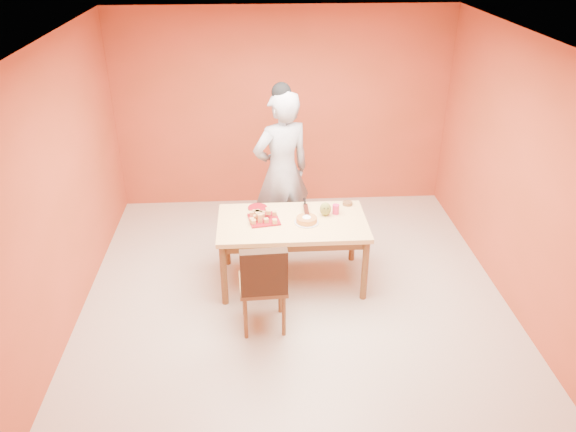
{
  "coord_description": "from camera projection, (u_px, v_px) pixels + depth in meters",
  "views": [
    {
      "loc": [
        -0.38,
        -4.84,
        3.63
      ],
      "look_at": [
        -0.06,
        0.3,
        0.89
      ],
      "focal_mm": 35.0,
      "sensor_mm": 36.0,
      "label": 1
    }
  ],
  "objects": [
    {
      "name": "person",
      "position": [
        282.0,
        172.0,
        6.61
      ],
      "size": [
        0.85,
        0.72,
        1.97
      ],
      "primitive_type": "imported",
      "rotation": [
        0.0,
        0.0,
        3.55
      ],
      "color": "#99999B",
      "rests_on": "floor"
    },
    {
      "name": "pastry_pile",
      "position": [
        264.0,
        215.0,
        6.0
      ],
      "size": [
        0.28,
        0.28,
        0.09
      ],
      "primitive_type": null,
      "color": "tan",
      "rests_on": "pastry_platter"
    },
    {
      "name": "wall_left",
      "position": [
        56.0,
        195.0,
        5.24
      ],
      "size": [
        0.0,
        5.0,
        5.0
      ],
      "primitive_type": "plane",
      "rotation": [
        1.57,
        0.0,
        1.57
      ],
      "color": "#C6492D",
      "rests_on": "floor"
    },
    {
      "name": "white_cake_plate",
      "position": [
        307.0,
        222.0,
        5.98
      ],
      "size": [
        0.28,
        0.28,
        0.01
      ],
      "primitive_type": "cylinder",
      "rotation": [
        0.0,
        0.0,
        0.07
      ],
      "color": "silver",
      "rests_on": "dining_table"
    },
    {
      "name": "pastry_platter",
      "position": [
        264.0,
        219.0,
        6.03
      ],
      "size": [
        0.36,
        0.36,
        0.02
      ],
      "primitive_type": "cube",
      "rotation": [
        0.0,
        0.0,
        0.17
      ],
      "color": "maroon",
      "rests_on": "dining_table"
    },
    {
      "name": "floor",
      "position": [
        296.0,
        303.0,
        5.99
      ],
      "size": [
        5.0,
        5.0,
        0.0
      ],
      "primitive_type": "plane",
      "color": "beige",
      "rests_on": "ground"
    },
    {
      "name": "dining_chair",
      "position": [
        263.0,
        283.0,
        5.41
      ],
      "size": [
        0.48,
        0.55,
        1.0
      ],
      "rotation": [
        0.0,
        0.0,
        0.05
      ],
      "color": "brown",
      "rests_on": "floor"
    },
    {
      "name": "dining_table",
      "position": [
        292.0,
        229.0,
        6.06
      ],
      "size": [
        1.6,
        0.9,
        0.76
      ],
      "color": "#F5C080",
      "rests_on": "floor"
    },
    {
      "name": "magenta_glass",
      "position": [
        336.0,
        209.0,
        6.14
      ],
      "size": [
        0.09,
        0.09,
        0.11
      ],
      "primitive_type": "cylinder",
      "rotation": [
        0.0,
        0.0,
        -0.17
      ],
      "color": "#C81E4F",
      "rests_on": "dining_table"
    },
    {
      "name": "checker_tin",
      "position": [
        348.0,
        203.0,
        6.35
      ],
      "size": [
        0.12,
        0.12,
        0.03
      ],
      "primitive_type": "cylinder",
      "rotation": [
        0.0,
        0.0,
        -0.07
      ],
      "color": "#38190F",
      "rests_on": "dining_table"
    },
    {
      "name": "egg_ornament",
      "position": [
        325.0,
        209.0,
        6.09
      ],
      "size": [
        0.15,
        0.13,
        0.16
      ],
      "primitive_type": "ellipsoid",
      "rotation": [
        0.0,
        0.0,
        -0.25
      ],
      "color": "olive",
      "rests_on": "dining_table"
    },
    {
      "name": "sponge_cake",
      "position": [
        307.0,
        220.0,
        5.97
      ],
      "size": [
        0.28,
        0.28,
        0.05
      ],
      "primitive_type": "cylinder",
      "rotation": [
        0.0,
        0.0,
        -0.34
      ],
      "color": "gold",
      "rests_on": "white_cake_plate"
    },
    {
      "name": "ceiling",
      "position": [
        298.0,
        43.0,
        4.72
      ],
      "size": [
        5.0,
        5.0,
        0.0
      ],
      "primitive_type": "plane",
      "rotation": [
        3.14,
        0.0,
        0.0
      ],
      "color": "white",
      "rests_on": "wall_back"
    },
    {
      "name": "wall_back",
      "position": [
        283.0,
        110.0,
        7.56
      ],
      "size": [
        4.5,
        0.0,
        4.5
      ],
      "primitive_type": "plane",
      "rotation": [
        1.57,
        0.0,
        0.0
      ],
      "color": "#C6492D",
      "rests_on": "floor"
    },
    {
      "name": "wall_right",
      "position": [
        526.0,
        182.0,
        5.48
      ],
      "size": [
        0.0,
        5.0,
        5.0
      ],
      "primitive_type": "plane",
      "rotation": [
        1.57,
        0.0,
        -1.57
      ],
      "color": "#C6492D",
      "rests_on": "floor"
    },
    {
      "name": "cake_server",
      "position": [
        306.0,
        209.0,
        6.11
      ],
      "size": [
        0.05,
        0.27,
        0.01
      ],
      "primitive_type": "cube",
      "rotation": [
        0.0,
        0.0,
        -0.01
      ],
      "color": "silver",
      "rests_on": "sponge_cake"
    },
    {
      "name": "red_dinner_plate",
      "position": [
        258.0,
        208.0,
        6.28
      ],
      "size": [
        0.27,
        0.27,
        0.01
      ],
      "primitive_type": "cylinder",
      "rotation": [
        0.0,
        0.0,
        -0.31
      ],
      "color": "maroon",
      "rests_on": "dining_table"
    }
  ]
}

